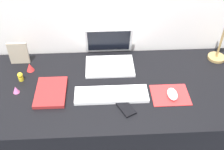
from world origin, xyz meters
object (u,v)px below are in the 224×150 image
object	(u,v)px
toy_figurine_yellow	(20,76)
toy_figurine_red	(30,67)
desk_lamp	(224,38)
toy_figurine_pink	(16,90)
laptop	(109,55)
picture_frame	(18,53)
keyboard	(111,95)
cell_phone	(125,107)
mouse	(172,94)
notebook_pad	(51,92)

from	to	relation	value
toy_figurine_yellow	toy_figurine_red	bearing A→B (deg)	66.23
desk_lamp	toy_figurine_pink	distance (m)	1.27
laptop	picture_frame	size ratio (longest dim) A/B	2.00
keyboard	toy_figurine_pink	xyz separation A→B (m)	(-0.54, 0.06, 0.01)
desk_lamp	cell_phone	bearing A→B (deg)	-148.97
keyboard	desk_lamp	xyz separation A→B (m)	(0.70, 0.28, 0.17)
cell_phone	toy_figurine_pink	world-z (taller)	toy_figurine_pink
cell_phone	toy_figurine_red	bearing A→B (deg)	121.60
laptop	toy_figurine_yellow	bearing A→B (deg)	-163.65
toy_figurine_red	toy_figurine_yellow	size ratio (longest dim) A/B	0.93
toy_figurine_pink	toy_figurine_yellow	distance (m)	0.10
toy_figurine_red	cell_phone	bearing A→B (deg)	-31.66
picture_frame	mouse	bearing A→B (deg)	-21.53
keyboard	toy_figurine_red	distance (m)	0.55
keyboard	mouse	bearing A→B (deg)	-4.17
laptop	toy_figurine_yellow	size ratio (longest dim) A/B	5.31
keyboard	picture_frame	bearing A→B (deg)	149.62
toy_figurine_red	toy_figurine_pink	size ratio (longest dim) A/B	1.29
laptop	mouse	size ratio (longest dim) A/B	3.12
toy_figurine_red	keyboard	bearing A→B (deg)	-27.05
mouse	toy_figurine_red	xyz separation A→B (m)	(-0.83, 0.28, 0.01)
laptop	desk_lamp	bearing A→B (deg)	-2.65
keyboard	cell_phone	distance (m)	0.12
toy_figurine_yellow	picture_frame	bearing A→B (deg)	101.77
laptop	notebook_pad	bearing A→B (deg)	-140.94
mouse	desk_lamp	size ratio (longest dim) A/B	0.26
desk_lamp	toy_figurine_red	bearing A→B (deg)	-178.38
laptop	mouse	xyz separation A→B (m)	(0.33, -0.34, -0.03)
desk_lamp	picture_frame	size ratio (longest dim) A/B	2.50
laptop	toy_figurine_red	world-z (taller)	laptop
desk_lamp	notebook_pad	xyz separation A→B (m)	(-1.04, -0.25, -0.17)
keyboard	toy_figurine_red	bearing A→B (deg)	152.95
cell_phone	toy_figurine_yellow	size ratio (longest dim) A/B	2.27
picture_frame	toy_figurine_yellow	distance (m)	0.18
mouse	toy_figurine_pink	world-z (taller)	toy_figurine_pink
mouse	picture_frame	distance (m)	0.97
laptop	notebook_pad	distance (m)	0.44
cell_phone	picture_frame	distance (m)	0.77
cell_phone	keyboard	bearing A→B (deg)	99.73
notebook_pad	picture_frame	size ratio (longest dim) A/B	1.60
notebook_pad	picture_frame	distance (m)	0.38
notebook_pad	toy_figurine_pink	distance (m)	0.20
keyboard	toy_figurine_pink	world-z (taller)	toy_figurine_pink
mouse	keyboard	bearing A→B (deg)	175.83
picture_frame	toy_figurine_yellow	size ratio (longest dim) A/B	2.65
desk_lamp	picture_frame	xyz separation A→B (m)	(-1.27, 0.05, -0.10)
laptop	desk_lamp	distance (m)	0.71
mouse	cell_phone	distance (m)	0.28
picture_frame	toy_figurine_red	xyz separation A→B (m)	(0.08, -0.08, -0.05)
notebook_pad	toy_figurine_pink	world-z (taller)	toy_figurine_pink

